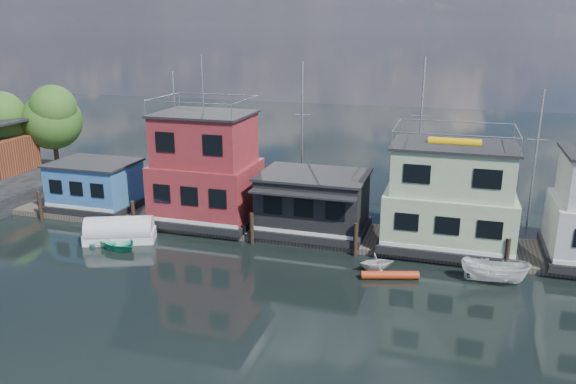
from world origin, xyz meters
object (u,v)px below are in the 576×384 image
(red_kayak, at_px, (390,275))
(motorboat, at_px, (495,272))
(houseboat_dark, at_px, (313,202))
(tarp_runabout, at_px, (120,232))
(houseboat_red, at_px, (206,170))
(dinghy_white, at_px, (376,262))
(houseboat_green, at_px, (450,198))
(houseboat_blue, at_px, (95,185))
(dinghy_teal, at_px, (117,242))

(red_kayak, bearing_deg, motorboat, -4.69)
(red_kayak, bearing_deg, houseboat_dark, 121.27)
(tarp_runabout, bearing_deg, red_kayak, -24.18)
(houseboat_dark, bearing_deg, houseboat_red, 179.86)
(houseboat_dark, distance_m, dinghy_white, 7.19)
(houseboat_green, bearing_deg, houseboat_blue, -180.00)
(houseboat_blue, xyz_separation_m, motorboat, (29.30, -4.41, -1.48))
(tarp_runabout, distance_m, red_kayak, 18.31)
(houseboat_blue, distance_m, red_kayak, 24.29)
(houseboat_dark, bearing_deg, red_kayak, -42.55)
(houseboat_blue, bearing_deg, dinghy_white, -11.72)
(houseboat_dark, distance_m, motorboat, 12.70)
(houseboat_green, xyz_separation_m, dinghy_teal, (-20.88, -5.94, -3.17))
(houseboat_dark, distance_m, dinghy_teal, 13.43)
(houseboat_red, distance_m, red_kayak, 15.61)
(houseboat_dark, xyz_separation_m, dinghy_teal, (-11.88, -5.92, -2.03))
(dinghy_white, bearing_deg, motorboat, -114.46)
(houseboat_blue, relative_size, houseboat_red, 0.54)
(dinghy_white, distance_m, tarp_runabout, 17.37)
(houseboat_red, distance_m, dinghy_teal, 8.01)
(houseboat_red, relative_size, red_kayak, 3.57)
(red_kayak, distance_m, dinghy_teal, 17.94)
(dinghy_white, xyz_separation_m, red_kayak, (0.92, -0.88, -0.32))
(houseboat_dark, relative_size, dinghy_teal, 1.99)
(houseboat_blue, bearing_deg, red_kayak, -13.32)
(dinghy_white, bearing_deg, houseboat_dark, 20.76)
(tarp_runabout, xyz_separation_m, dinghy_teal, (0.35, -0.96, -0.32))
(motorboat, bearing_deg, dinghy_teal, 96.30)
(dinghy_teal, bearing_deg, houseboat_red, -8.23)
(houseboat_dark, height_order, tarp_runabout, houseboat_dark)
(motorboat, relative_size, dinghy_teal, 1.01)
(houseboat_dark, relative_size, red_kayak, 2.23)
(houseboat_blue, relative_size, tarp_runabout, 1.29)
(dinghy_teal, bearing_deg, motorboat, -61.35)
(dinghy_white, distance_m, red_kayak, 1.32)
(dinghy_white, height_order, tarp_runabout, tarp_runabout)
(houseboat_dark, bearing_deg, houseboat_green, 0.12)
(houseboat_red, bearing_deg, motorboat, -12.56)
(houseboat_green, xyz_separation_m, tarp_runabout, (-21.24, -4.98, -2.85))
(dinghy_white, bearing_deg, houseboat_green, -66.38)
(houseboat_red, height_order, red_kayak, houseboat_red)
(red_kayak, bearing_deg, dinghy_white, 120.10)
(houseboat_red, relative_size, houseboat_dark, 1.60)
(houseboat_red, bearing_deg, dinghy_white, -19.67)
(houseboat_red, bearing_deg, houseboat_blue, -180.00)
(houseboat_dark, bearing_deg, motorboat, -20.42)
(red_kayak, xyz_separation_m, dinghy_teal, (-17.94, -0.36, 0.14))
(red_kayak, bearing_deg, tarp_runabout, 161.95)
(houseboat_blue, relative_size, motorboat, 1.70)
(dinghy_white, xyz_separation_m, dinghy_teal, (-17.02, -1.24, -0.18))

